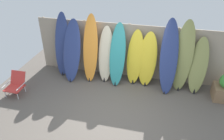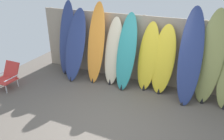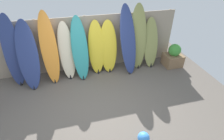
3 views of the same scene
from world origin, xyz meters
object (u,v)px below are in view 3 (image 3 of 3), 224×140
surfboard_cream_3 (67,52)px  planter_box (173,56)px  surfboard_orange_2 (49,49)px  surfboard_yellow_6 (108,47)px  surfboard_olive_8 (138,38)px  surfboard_olive_9 (151,43)px  surfboard_navy_0 (12,52)px  surfboard_navy_1 (28,56)px  surfboard_yellow_5 (96,48)px  beach_ball (144,138)px  surfboard_navy_7 (128,41)px  surfboard_teal_4 (80,49)px

surfboard_cream_3 → planter_box: surfboard_cream_3 is taller
surfboard_orange_2 → surfboard_yellow_6: surfboard_orange_2 is taller
surfboard_olive_8 → surfboard_olive_9: size_ratio=1.28×
surfboard_yellow_6 → planter_box: surfboard_yellow_6 is taller
surfboard_navy_0 → surfboard_navy_1: bearing=-24.5°
surfboard_orange_2 → surfboard_cream_3: 0.51m
surfboard_olive_9 → planter_box: size_ratio=2.04×
surfboard_navy_0 → surfboard_cream_3: size_ratio=1.19×
surfboard_yellow_5 → surfboard_yellow_6: surfboard_yellow_5 is taller
surfboard_olive_9 → beach_ball: (-1.43, -2.91, -0.69)m
surfboard_navy_7 → surfboard_olive_9: size_ratio=1.29×
surfboard_cream_3 → surfboard_navy_7: bearing=-3.7°
surfboard_yellow_6 → surfboard_olive_9: (1.48, -0.01, -0.02)m
surfboard_orange_2 → beach_ball: (1.84, -2.84, -0.91)m
surfboard_navy_1 → beach_ball: bearing=-48.6°
planter_box → beach_ball: bearing=-130.1°
surfboard_navy_1 → surfboard_olive_8: surfboard_olive_8 is taller
surfboard_cream_3 → surfboard_yellow_5: (0.92, 0.04, -0.02)m
surfboard_teal_4 → surfboard_navy_1: bearing=-177.3°
surfboard_navy_0 → surfboard_olive_8: (3.81, 0.01, 0.02)m
surfboard_cream_3 → surfboard_olive_8: surfboard_olive_8 is taller
surfboard_navy_1 → surfboard_olive_9: (3.86, 0.16, -0.13)m
surfboard_teal_4 → planter_box: (3.18, -0.19, -0.59)m
surfboard_navy_7 → surfboard_navy_1: bearing=-179.3°
surfboard_yellow_6 → planter_box: size_ratio=2.09×
surfboard_cream_3 → surfboard_olive_8: (2.33, 0.04, 0.19)m
surfboard_navy_1 → surfboard_yellow_5: surfboard_navy_1 is taller
surfboard_navy_7 → planter_box: size_ratio=2.64×
surfboard_cream_3 → surfboard_olive_8: 2.34m
surfboard_navy_1 → surfboard_yellow_5: (1.99, 0.21, -0.10)m
surfboard_yellow_5 → surfboard_navy_7: bearing=-9.7°
planter_box → beach_ball: size_ratio=3.19×
surfboard_navy_0 → surfboard_olive_9: (4.27, -0.03, -0.21)m
surfboard_navy_0 → surfboard_olive_9: surfboard_navy_0 is taller
surfboard_navy_0 → surfboard_yellow_6: (2.80, -0.02, -0.19)m
surfboard_orange_2 → surfboard_yellow_5: surfboard_orange_2 is taller
surfboard_orange_2 → surfboard_cream_3: (0.47, 0.07, -0.18)m
surfboard_yellow_6 → surfboard_navy_7: size_ratio=0.79×
surfboard_yellow_6 → surfboard_olive_9: surfboard_yellow_6 is taller
surfboard_olive_8 → surfboard_navy_7: bearing=-157.6°
surfboard_cream_3 → surfboard_yellow_5: 0.92m
surfboard_orange_2 → beach_ball: 3.50m
surfboard_orange_2 → surfboard_navy_7: size_ratio=0.98×
surfboard_teal_4 → beach_ball: bearing=-71.1°
beach_ball → surfboard_navy_7: bearing=78.6°
surfboard_navy_0 → surfboard_yellow_6: surfboard_navy_0 is taller
surfboard_navy_7 → planter_box: (1.65, -0.16, -0.71)m
surfboard_yellow_6 → surfboard_olive_9: 1.48m
surfboard_cream_3 → beach_ball: size_ratio=6.86×
beach_ball → planter_box: bearing=49.9°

